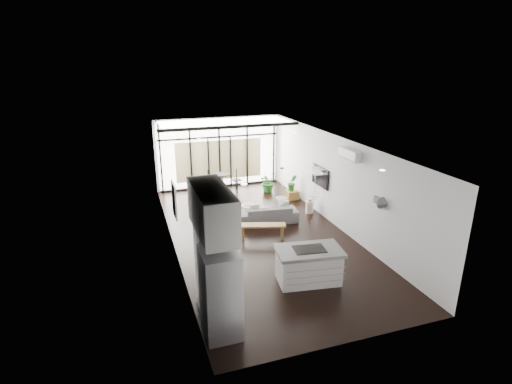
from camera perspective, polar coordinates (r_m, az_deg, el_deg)
floor at (r=11.94m, az=0.46°, el=-6.13°), size 5.00×10.00×0.00m
ceiling at (r=11.06m, az=0.49°, el=7.15°), size 5.00×10.00×0.00m
wall_left at (r=10.92m, az=-12.04°, el=-1.07°), size 0.02×10.00×2.80m
wall_right at (r=12.42m, az=11.46°, el=1.41°), size 0.02×10.00×2.80m
wall_back at (r=16.06m, az=-5.33°, el=5.64°), size 5.00×0.02×2.80m
wall_front at (r=7.28m, az=13.58°, el=-11.70°), size 5.00×0.02×2.80m
glazing at (r=15.95m, az=-5.23°, el=5.55°), size 5.00×0.20×2.80m
skylight at (r=14.84m, az=-4.59°, el=9.97°), size 4.70×1.90×0.06m
neighbour_building at (r=16.08m, az=-5.26°, el=4.56°), size 3.50×0.02×1.60m
island at (r=9.54m, az=7.51°, el=-10.34°), size 1.63×1.10×0.83m
cooktop at (r=9.34m, az=7.62°, el=-8.08°), size 0.79×0.58×0.01m
fridge at (r=7.68m, az=-5.12°, el=-14.19°), size 0.67×0.83×1.72m
appliance_column at (r=8.14m, az=-6.11°, el=-8.50°), size 0.68×0.71×2.62m
upper_cabinets at (r=7.39m, az=-6.31°, el=-2.60°), size 0.62×1.75×0.86m
pendant_left at (r=8.74m, az=3.62°, el=-1.39°), size 0.26×0.26×0.18m
pendant_right at (r=9.06m, az=8.33°, el=-0.83°), size 0.26×0.26×0.18m
sofa at (r=12.73m, az=1.75°, el=-2.73°), size 1.91×0.75×0.73m
console_bench at (r=11.65m, az=0.94°, el=-5.64°), size 1.38×0.71×0.43m
pouf at (r=13.24m, az=-1.07°, el=-2.67°), size 0.53×0.53×0.38m
crate at (r=14.89m, az=5.15°, el=-0.39°), size 0.42×0.42×0.32m
plant_tall at (r=15.59m, az=1.76°, el=1.14°), size 0.88×0.94×0.61m
plant_crate at (r=14.80m, az=5.18°, el=0.70°), size 0.41×0.66×0.28m
milk_can at (r=13.60m, az=7.66°, el=-1.93°), size 0.27×0.27×0.52m
bistro_set at (r=15.64m, az=-4.80°, el=1.26°), size 1.49×0.82×0.67m
tv at (r=13.27m, az=9.17°, el=2.21°), size 0.05×1.10×0.65m
ac_unit at (r=11.43m, az=13.24°, el=5.23°), size 0.22×0.90×0.30m
framed_art at (r=10.40m, az=-11.60°, el=-1.17°), size 0.04×0.70×0.90m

